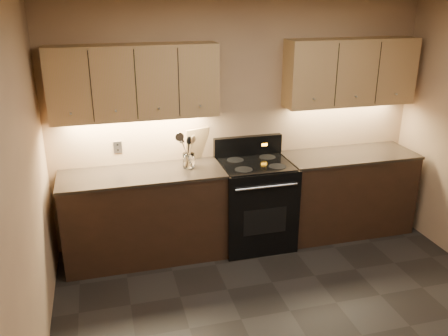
{
  "coord_description": "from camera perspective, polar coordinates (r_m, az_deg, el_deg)",
  "views": [
    {
      "loc": [
        -1.44,
        -2.72,
        2.61
      ],
      "look_at": [
        -0.33,
        1.45,
        1.0
      ],
      "focal_mm": 38.0,
      "sensor_mm": 36.0,
      "label": 1
    }
  ],
  "objects": [
    {
      "name": "wall_back",
      "position": [
        5.1,
        1.94,
        5.61
      ],
      "size": [
        4.0,
        0.04,
        2.6
      ],
      "primitive_type": "cube",
      "color": "tan",
      "rests_on": "ground"
    },
    {
      "name": "wall_left",
      "position": [
        3.06,
        -24.08,
        -6.7
      ],
      "size": [
        0.04,
        4.0,
        2.6
      ],
      "primitive_type": "cube",
      "color": "tan",
      "rests_on": "ground"
    },
    {
      "name": "counter_left",
      "position": [
        4.92,
        -9.56,
        -5.64
      ],
      "size": [
        1.62,
        0.62,
        0.93
      ],
      "color": "black",
      "rests_on": "ground"
    },
    {
      "name": "counter_right",
      "position": [
        5.56,
        14.48,
        -2.85
      ],
      "size": [
        1.46,
        0.62,
        0.93
      ],
      "color": "black",
      "rests_on": "ground"
    },
    {
      "name": "stove",
      "position": [
        5.12,
        3.72,
        -4.15
      ],
      "size": [
        0.76,
        0.68,
        1.14
      ],
      "color": "black",
      "rests_on": "ground"
    },
    {
      "name": "upper_cab_left",
      "position": [
        4.65,
        -10.73,
        10.12
      ],
      "size": [
        1.6,
        0.3,
        0.7
      ],
      "primitive_type": "cube",
      "color": "#AB7B55",
      "rests_on": "wall_back"
    },
    {
      "name": "upper_cab_right",
      "position": [
        5.33,
        14.97,
        11.08
      ],
      "size": [
        1.44,
        0.3,
        0.7
      ],
      "primitive_type": "cube",
      "color": "#AB7B55",
      "rests_on": "wall_back"
    },
    {
      "name": "outlet_plate",
      "position": [
        4.94,
        -12.67,
        2.44
      ],
      "size": [
        0.08,
        0.01,
        0.12
      ],
      "primitive_type": "cube",
      "color": "#B2B5BA",
      "rests_on": "wall_back"
    },
    {
      "name": "utensil_crock",
      "position": [
        4.81,
        -4.27,
        0.85
      ],
      "size": [
        0.16,
        0.16,
        0.15
      ],
      "color": "white",
      "rests_on": "counter_left"
    },
    {
      "name": "cutting_board",
      "position": [
        5.02,
        -3.26,
        2.94
      ],
      "size": [
        0.27,
        0.13,
        0.34
      ],
      "primitive_type": "cube",
      "rotation": [
        0.11,
        0.0,
        0.31
      ],
      "color": "tan",
      "rests_on": "counter_left"
    },
    {
      "name": "wooden_spoon",
      "position": [
        4.75,
        -4.69,
        2.0
      ],
      "size": [
        0.16,
        0.08,
        0.33
      ],
      "primitive_type": null,
      "rotation": [
        0.05,
        0.3,
        0.27
      ],
      "color": "tan",
      "rests_on": "utensil_crock"
    },
    {
      "name": "black_spoon",
      "position": [
        4.8,
        -4.48,
        2.05
      ],
      "size": [
        0.09,
        0.09,
        0.31
      ],
      "primitive_type": null,
      "rotation": [
        0.09,
        0.09,
        -0.07
      ],
      "color": "black",
      "rests_on": "utensil_crock"
    },
    {
      "name": "steel_spatula",
      "position": [
        4.77,
        -4.02,
        2.17
      ],
      "size": [
        0.2,
        0.12,
        0.35
      ],
      "primitive_type": null,
      "rotation": [
        0.14,
        -0.3,
        -0.28
      ],
      "color": "silver",
      "rests_on": "utensil_crock"
    },
    {
      "name": "steel_skimmer",
      "position": [
        4.75,
        -3.88,
        2.32
      ],
      "size": [
        0.23,
        0.12,
        0.38
      ],
      "primitive_type": null,
      "rotation": [
        0.01,
        -0.37,
        0.13
      ],
      "color": "silver",
      "rests_on": "utensil_crock"
    }
  ]
}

